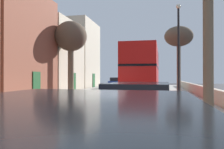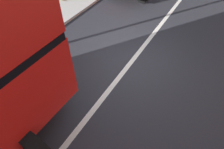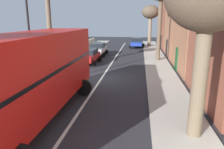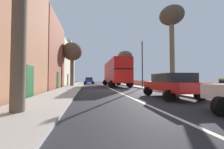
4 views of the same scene
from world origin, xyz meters
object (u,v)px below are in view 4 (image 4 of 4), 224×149
(street_tree_right_1, at_px, (172,20))
(lamppost_right, at_px, (142,59))
(litter_bin_right, at_px, (224,88))
(double_decker_bus, at_px, (116,72))
(street_tree_right_3, at_px, (125,57))
(parked_car_blue_left_2, at_px, (89,80))
(parked_car_red_right_3, at_px, (171,84))
(street_tree_left_2, at_px, (72,53))

(street_tree_right_1, height_order, lamppost_right, street_tree_right_1)
(lamppost_right, bearing_deg, litter_bin_right, -84.06)
(double_decker_bus, distance_m, street_tree_right_1, 11.31)
(double_decker_bus, bearing_deg, street_tree_right_3, 60.99)
(double_decker_bus, xyz_separation_m, parked_car_blue_left_2, (-4.20, 10.58, -1.46))
(double_decker_bus, relative_size, street_tree_right_1, 1.30)
(parked_car_red_right_3, bearing_deg, double_decker_bus, 93.45)
(street_tree_right_3, height_order, lamppost_right, street_tree_right_3)
(parked_car_blue_left_2, height_order, lamppost_right, lamppost_right)
(parked_car_red_right_3, relative_size, street_tree_right_3, 0.60)
(parked_car_red_right_3, height_order, lamppost_right, lamppost_right)
(double_decker_bus, xyz_separation_m, street_tree_right_1, (3.39, -9.81, 4.49))
(street_tree_left_2, height_order, lamppost_right, street_tree_left_2)
(parked_car_red_right_3, xyz_separation_m, street_tree_right_1, (2.60, 3.43, 5.95))
(litter_bin_right, bearing_deg, street_tree_right_3, 90.23)
(double_decker_bus, height_order, lamppost_right, lamppost_right)
(street_tree_left_2, bearing_deg, parked_car_red_right_3, -60.67)
(parked_car_blue_left_2, bearing_deg, lamppost_right, -66.06)
(street_tree_right_3, xyz_separation_m, litter_bin_right, (0.08, -20.69, -5.36))
(litter_bin_right, bearing_deg, double_decker_bus, 104.08)
(street_tree_left_2, xyz_separation_m, litter_bin_right, (10.59, -14.97, -4.75))
(parked_car_blue_left_2, relative_size, parked_car_red_right_3, 0.95)
(parked_car_blue_left_2, bearing_deg, street_tree_right_1, -69.57)
(street_tree_right_3, bearing_deg, parked_car_red_right_3, -97.90)
(parked_car_red_right_3, height_order, litter_bin_right, parked_car_red_right_3)
(street_tree_right_1, height_order, street_tree_left_2, street_tree_right_1)
(parked_car_blue_left_2, relative_size, street_tree_right_1, 0.51)
(street_tree_right_1, bearing_deg, parked_car_red_right_3, -127.11)
(lamppost_right, bearing_deg, parked_car_blue_left_2, 113.94)
(parked_car_red_right_3, bearing_deg, parked_car_blue_left_2, 101.85)
(street_tree_right_3, relative_size, litter_bin_right, 6.40)
(parked_car_red_right_3, bearing_deg, street_tree_right_3, 82.10)
(parked_car_blue_left_2, height_order, street_tree_left_2, street_tree_left_2)
(parked_car_blue_left_2, height_order, parked_car_red_right_3, parked_car_red_right_3)
(parked_car_red_right_3, height_order, street_tree_right_3, street_tree_right_3)
(parked_car_red_right_3, relative_size, street_tree_right_1, 0.54)
(street_tree_left_2, bearing_deg, parked_car_blue_left_2, 74.33)
(street_tree_left_2, distance_m, lamppost_right, 11.11)
(parked_car_blue_left_2, xyz_separation_m, lamppost_right, (6.80, -15.32, 2.91))
(parked_car_red_right_3, distance_m, street_tree_right_1, 7.34)
(double_decker_bus, relative_size, parked_car_blue_left_2, 2.54)
(litter_bin_right, bearing_deg, parked_car_blue_left_2, 107.38)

